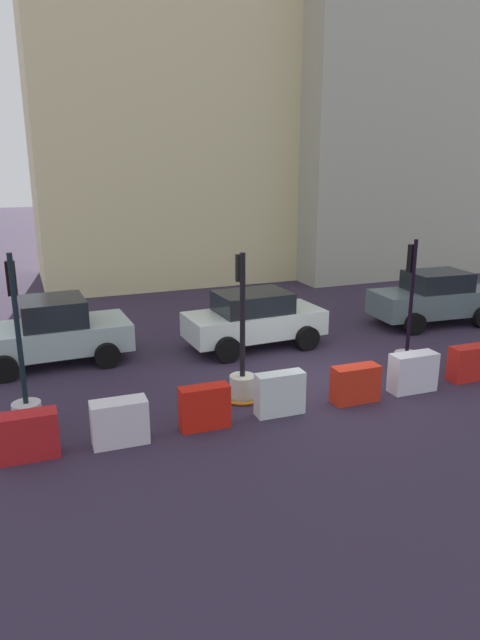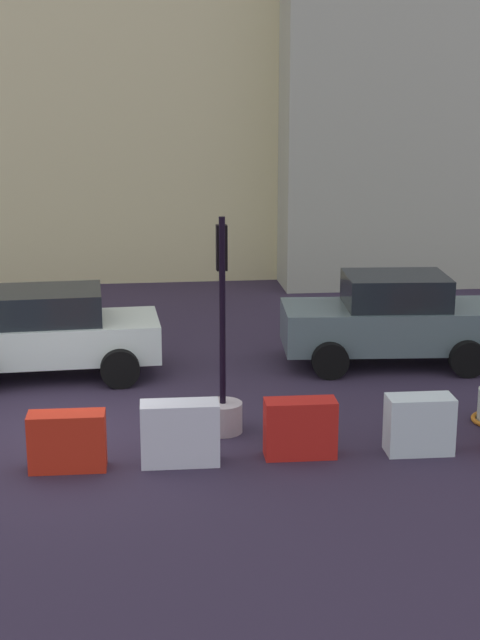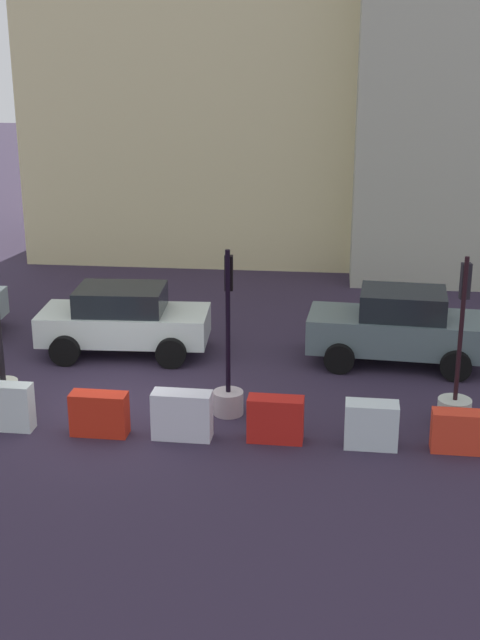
% 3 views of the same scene
% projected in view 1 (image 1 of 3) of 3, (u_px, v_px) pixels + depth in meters
% --- Properties ---
extents(ground_plane, '(120.00, 120.00, 0.00)m').
position_uv_depth(ground_plane, '(325.00, 383.00, 13.48)').
color(ground_plane, '#2F253A').
extents(traffic_light_0, '(0.80, 0.80, 3.54)m').
position_uv_depth(traffic_light_0, '(26.00, 399.00, 11.00)').
color(traffic_light_0, '#BDBBC1').
rests_on(traffic_light_0, ground_plane).
extents(traffic_light_1, '(0.86, 0.86, 3.30)m').
position_uv_depth(traffic_light_1, '(242.00, 374.00, 12.46)').
color(traffic_light_1, silver).
rests_on(traffic_light_1, ground_plane).
extents(traffic_light_2, '(0.60, 0.60, 3.34)m').
position_uv_depth(traffic_light_2, '(407.00, 345.00, 14.16)').
color(traffic_light_2, '#B9AAB0').
rests_on(traffic_light_2, ground_plane).
extents(construction_barrier_0, '(1.05, 0.46, 0.86)m').
position_uv_depth(construction_barrier_0, '(28.00, 436.00, 9.99)').
color(construction_barrier_0, red).
rests_on(construction_barrier_0, ground_plane).
extents(construction_barrier_1, '(1.06, 0.49, 0.86)m').
position_uv_depth(construction_barrier_1, '(120.00, 422.00, 10.50)').
color(construction_barrier_1, silver).
rests_on(construction_barrier_1, ground_plane).
extents(construction_barrier_2, '(1.00, 0.39, 0.88)m').
position_uv_depth(construction_barrier_2, '(204.00, 407.00, 11.11)').
color(construction_barrier_2, red).
rests_on(construction_barrier_2, ground_plane).
extents(construction_barrier_3, '(1.04, 0.39, 0.92)m').
position_uv_depth(construction_barrier_3, '(280.00, 394.00, 11.73)').
color(construction_barrier_3, silver).
rests_on(construction_barrier_3, ground_plane).
extents(construction_barrier_4, '(1.07, 0.44, 0.83)m').
position_uv_depth(construction_barrier_4, '(355.00, 384.00, 12.35)').
color(construction_barrier_4, red).
rests_on(construction_barrier_4, ground_plane).
extents(construction_barrier_5, '(1.11, 0.46, 0.91)m').
position_uv_depth(construction_barrier_5, '(413.00, 372.00, 12.92)').
color(construction_barrier_5, silver).
rests_on(construction_barrier_5, ground_plane).
extents(construction_barrier_6, '(1.04, 0.44, 0.85)m').
position_uv_depth(construction_barrier_6, '(469.00, 363.00, 13.60)').
color(construction_barrier_6, red).
rests_on(construction_barrier_6, ground_plane).
extents(car_silver_hatchback, '(4.04, 2.35, 1.72)m').
position_uv_depth(car_silver_hatchback, '(52.00, 332.00, 14.70)').
color(car_silver_hatchback, '#A3BBBB').
rests_on(car_silver_hatchback, ground_plane).
extents(car_white_van, '(3.99, 2.19, 1.61)m').
position_uv_depth(car_white_van, '(254.00, 319.00, 15.94)').
color(car_white_van, silver).
rests_on(car_white_van, ground_plane).
extents(car_grey_saloon, '(4.17, 2.24, 1.72)m').
position_uv_depth(car_grey_saloon, '(434.00, 298.00, 18.22)').
color(car_grey_saloon, slate).
rests_on(car_grey_saloon, ground_plane).
extents(building_main_facade, '(13.23, 6.49, 18.21)m').
position_uv_depth(building_main_facade, '(180.00, 64.00, 23.89)').
color(building_main_facade, beige).
rests_on(building_main_facade, ground_plane).
extents(building_corner_block, '(11.32, 10.04, 16.50)m').
position_uv_depth(building_corner_block, '(371.00, 95.00, 27.55)').
color(building_corner_block, '#B0B29C').
rests_on(building_corner_block, ground_plane).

